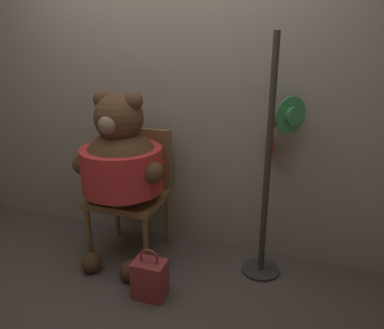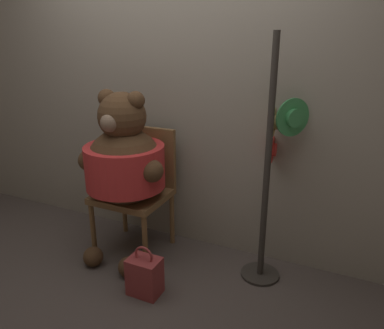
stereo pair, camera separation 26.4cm
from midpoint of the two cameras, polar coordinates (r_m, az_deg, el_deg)
The scene contains 6 objects.
ground_plane at distance 2.97m, azimuth -4.44°, elevation -15.45°, with size 14.00×14.00×0.00m, color #4C423D.
wall_back at distance 2.98m, azimuth 0.45°, elevation 13.06°, with size 8.00×0.10×2.74m.
chair at distance 3.02m, azimuth -5.86°, elevation -3.01°, with size 0.54×0.49×0.99m.
teddy_bear at distance 2.81m, azimuth -7.66°, elevation 0.40°, with size 0.72×0.64×1.32m.
hat_display_rack at distance 2.63m, azimuth 15.01°, elevation -0.85°, with size 0.35×0.43×1.71m.
handbag_on_ground at distance 2.65m, azimuth -4.29°, elevation -16.62°, with size 0.22×0.16×0.37m.
Camera 2 is at (1.35, -2.07, 1.69)m, focal length 35.00 mm.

